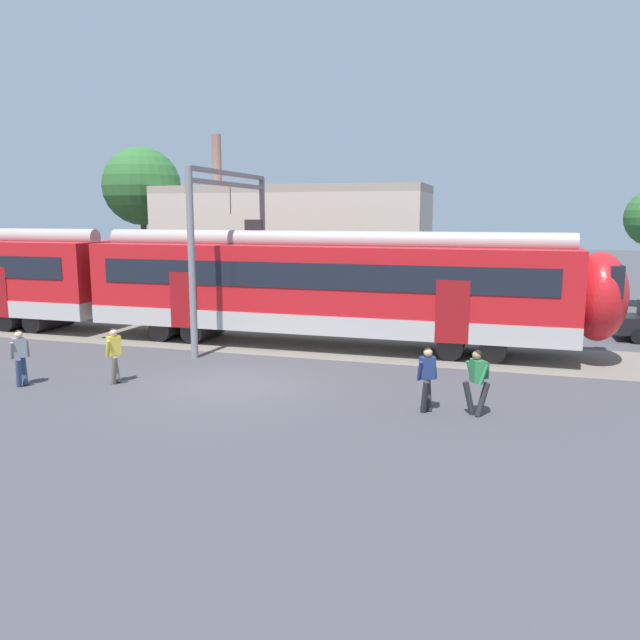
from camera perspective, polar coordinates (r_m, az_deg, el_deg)
ground_plane at (r=18.25m, az=-7.97°, el=-6.10°), size 160.00×160.00×0.00m
track_bed at (r=28.77m, az=-21.34°, el=-0.88°), size 80.00×4.40×0.01m
pedestrian_grey at (r=19.95m, az=-25.76°, el=-2.70°), size 0.52×0.67×1.67m
pedestrian_yellow at (r=19.22m, az=-18.31°, el=-2.74°), size 0.53×0.66×1.67m
pedestrian_navy at (r=15.88m, az=9.74°, el=-4.84°), size 0.52×0.71×1.67m
pedestrian_green at (r=15.83m, az=14.20°, el=-5.05°), size 0.71×0.52×1.67m
catenary_gantry at (r=24.45m, az=-8.13°, el=8.10°), size 0.24×6.64×6.53m
background_building at (r=33.67m, az=-2.60°, el=6.69°), size 14.30×5.00×9.20m
street_tree_left at (r=36.97m, az=-15.99°, el=11.64°), size 4.31×4.31×8.64m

